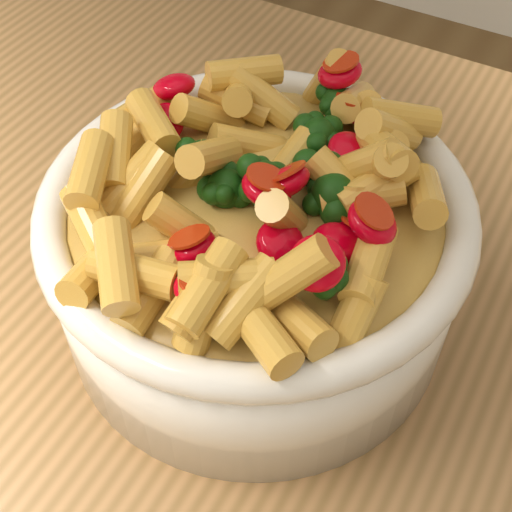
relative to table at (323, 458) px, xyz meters
The scene contains 3 objects.
table is the anchor object (origin of this frame).
serving_bowl 0.18m from the table, 157.09° to the left, with size 0.27×0.27×0.11m.
pasta_salad 0.24m from the table, 157.09° to the left, with size 0.21×0.21×0.05m.
Camera 1 is at (0.07, -0.23, 1.30)m, focal length 50.00 mm.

